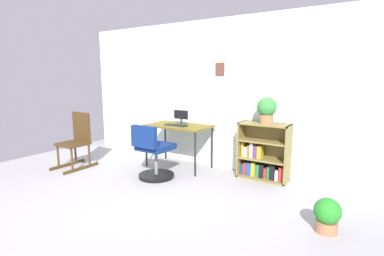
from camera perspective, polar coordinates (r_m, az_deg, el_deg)
name	(u,v)px	position (r m, az deg, el deg)	size (l,w,h in m)	color
ground_plane	(116,212)	(3.46, -14.48, -15.48)	(6.24, 6.24, 0.00)	#9B989D
wall_back	(212,95)	(4.85, 3.93, 6.47)	(5.20, 0.12, 2.36)	silver
desk	(179,128)	(4.76, -2.59, -0.06)	(1.03, 0.59, 0.70)	brown
monitor	(181,118)	(4.82, -2.12, 1.99)	(0.26, 0.19, 0.23)	#262628
keyboard	(176,125)	(4.67, -3.13, 0.55)	(0.39, 0.12, 0.02)	black
office_chair	(153,155)	(4.31, -7.46, -5.25)	(0.52, 0.55, 0.80)	black
rocking_chair	(77,140)	(5.15, -21.37, -2.15)	(0.42, 0.64, 0.89)	#422E15
bookshelf_low	(263,154)	(4.41, 13.57, -4.99)	(0.72, 0.30, 0.82)	olive
potted_plant_on_shelf	(267,109)	(4.23, 14.24, 3.54)	(0.27, 0.27, 0.37)	#9E6642
potted_plant_floor	(327,215)	(3.18, 24.67, -14.98)	(0.25, 0.25, 0.34)	#9E6642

